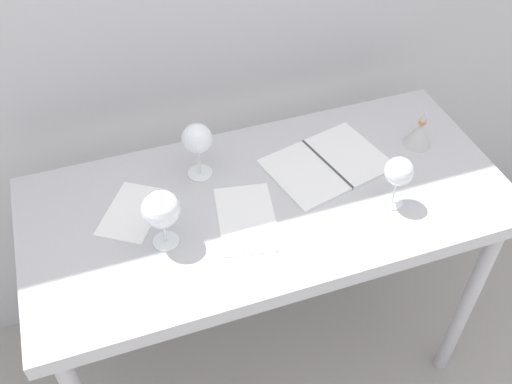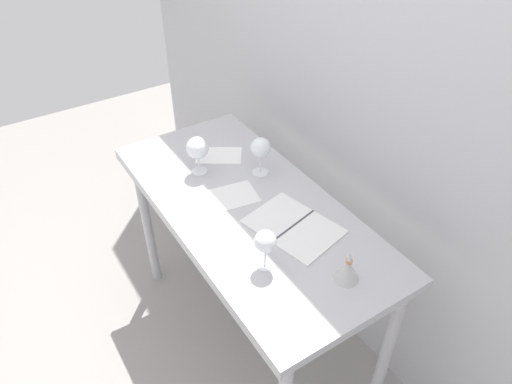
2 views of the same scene
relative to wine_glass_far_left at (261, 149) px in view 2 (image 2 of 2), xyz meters
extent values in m
plane|color=#9C9691|center=(0.16, -0.16, -1.03)|extent=(6.00, 6.00, 0.00)
cube|color=#B7B7BC|center=(0.16, 0.33, 0.27)|extent=(3.80, 0.04, 2.60)
cube|color=#B5B5BA|center=(0.16, -0.16, -0.15)|extent=(1.40, 0.64, 0.04)
cube|color=#B5B5BA|center=(0.16, -0.48, -0.16)|extent=(1.40, 0.01, 0.05)
cylinder|color=#B5B5BA|center=(-0.48, -0.42, -0.60)|extent=(0.05, 0.05, 0.86)
cylinder|color=#B5B5BA|center=(-0.48, 0.10, -0.60)|extent=(0.05, 0.05, 0.86)
cylinder|color=#B5B5BA|center=(0.80, 0.10, -0.60)|extent=(0.05, 0.05, 0.86)
cylinder|color=white|center=(0.00, 0.00, -0.13)|extent=(0.07, 0.07, 0.00)
cylinder|color=white|center=(0.00, 0.00, -0.08)|extent=(0.01, 0.01, 0.09)
sphere|color=white|center=(0.00, 0.00, 0.01)|extent=(0.09, 0.09, 0.09)
cylinder|color=maroon|center=(0.00, 0.00, -0.01)|extent=(0.06, 0.06, 0.02)
cylinder|color=white|center=(0.48, -0.30, -0.13)|extent=(0.06, 0.06, 0.00)
cylinder|color=white|center=(0.48, -0.30, -0.08)|extent=(0.01, 0.01, 0.09)
sphere|color=white|center=(0.48, -0.30, -0.01)|extent=(0.08, 0.08, 0.08)
cylinder|color=maroon|center=(0.48, -0.30, -0.02)|extent=(0.06, 0.06, 0.02)
cylinder|color=white|center=(-0.16, -0.23, -0.13)|extent=(0.07, 0.07, 0.00)
cylinder|color=white|center=(-0.16, -0.23, -0.09)|extent=(0.01, 0.01, 0.08)
sphere|color=white|center=(-0.16, -0.23, 0.00)|extent=(0.10, 0.10, 0.10)
cylinder|color=maroon|center=(-0.16, -0.23, -0.02)|extent=(0.07, 0.07, 0.03)
cube|color=white|center=(0.29, -0.11, -0.13)|extent=(0.23, 0.29, 0.01)
cube|color=white|center=(0.46, -0.07, -0.13)|extent=(0.23, 0.29, 0.01)
cube|color=#3F3F47|center=(0.37, -0.09, -0.13)|extent=(0.07, 0.25, 0.01)
cube|color=white|center=(-0.22, -0.09, -0.13)|extent=(0.23, 0.26, 0.00)
cube|color=white|center=(0.07, -0.22, -0.13)|extent=(0.20, 0.28, 0.00)
cone|color=#B9B9B9|center=(0.69, -0.09, -0.09)|extent=(0.09, 0.09, 0.08)
cylinder|color=#C17F4C|center=(0.69, -0.09, -0.04)|extent=(0.02, 0.02, 0.01)
cone|color=#B9B9B9|center=(0.69, -0.09, -0.02)|extent=(0.02, 0.02, 0.04)
camera|label=1|loc=(-0.26, -1.26, 1.07)|focal=41.09mm
camera|label=2|loc=(1.46, -0.96, 1.15)|focal=33.61mm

